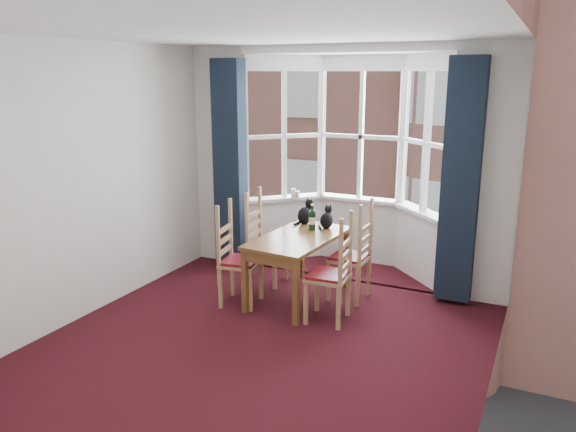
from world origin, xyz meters
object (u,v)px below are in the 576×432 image
Objects in this scene: wine_bottle at (312,219)px; chair_right_far at (357,259)px; cat_right at (327,219)px; candle_short at (297,194)px; candle_tall at (293,193)px; chair_right_near at (336,278)px; dining_table at (299,244)px; chair_left_far at (261,244)px; cat_left at (305,214)px; chair_left_near at (233,262)px.

chair_right_far is at bearing -3.49° from wine_bottle.
candle_short is (-0.73, 0.77, 0.08)m from cat_right.
chair_right_near is at bearing -52.40° from candle_tall.
candle_tall reaches higher than dining_table.
chair_left_far is 0.89m from cat_right.
chair_right_near and chair_right_far have the same top height.
wine_bottle is at bearing 84.00° from dining_table.
cat_right is at bearing 52.54° from wine_bottle.
cat_right reaches higher than chair_right_far.
wine_bottle is at bearing 129.51° from chair_right_near.
dining_table is 1.50× the size of chair_right_near.
cat_left is (0.49, 0.22, 0.38)m from chair_left_far.
chair_left_far is 7.42× the size of candle_tall.
candle_short is at bearing 85.94° from chair_left_far.
wine_bottle reaches higher than chair_right_near.
cat_left is at bearing 129.39° from wine_bottle.
chair_right_near is 2.03m from candle_short.
cat_left is at bearing -55.06° from candle_tall.
candle_tall is at bearing 126.10° from wine_bottle.
chair_right_far is 3.35× the size of cat_right.
chair_left_near is 1.69m from candle_short.
chair_left_near is 1.66m from candle_tall.
dining_table is 0.66m from chair_right_far.
cat_left reaches higher than dining_table.
cat_right is at bearing 117.95° from chair_right_near.
candle_tall is at bearing 90.55° from chair_left_near.
chair_right_near is 7.42× the size of candle_tall.
chair_left_far is 3.07× the size of wine_bottle.
chair_right_far is 10.01× the size of candle_short.
chair_right_far is (0.59, 0.26, -0.17)m from dining_table.
cat_right is (0.76, 0.86, 0.37)m from chair_left_near.
candle_tall is at bearing 88.68° from chair_left_far.
candle_short reaches higher than dining_table.
chair_right_far is at bearing -1.86° from chair_left_far.
wine_bottle is at bearing -127.46° from cat_right.
chair_left_near is 1.03m from wine_bottle.
cat_right reaches higher than chair_left_far.
dining_table is at bearing 146.86° from chair_right_near.
candle_short is (-1.17, 1.60, 0.44)m from chair_right_near.
chair_left_far is (-0.64, 0.30, -0.17)m from dining_table.
chair_left_far is at bearing -91.32° from candle_tall.
chair_left_near reaches higher than dining_table.
chair_right_far is (1.20, 0.67, 0.00)m from chair_left_near.
chair_right_near is at bearing -33.14° from dining_table.
chair_left_near is 3.07× the size of wine_bottle.
candle_short is (0.07, 0.92, 0.44)m from chair_left_far.
candle_short is (-0.43, 0.70, 0.06)m from cat_left.
candle_tall reaches higher than chair_left_far.
candle_tall is (-0.47, 0.67, 0.08)m from cat_left.
chair_right_far is at bearing -23.07° from cat_right.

